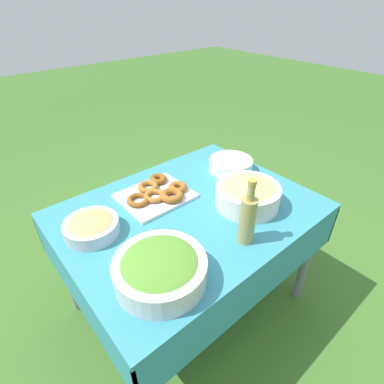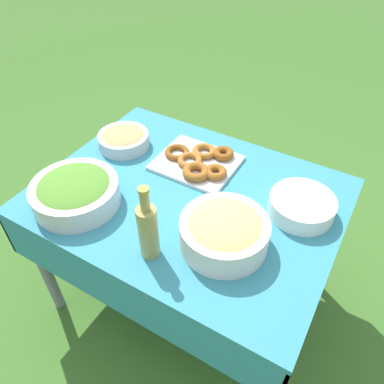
{
  "view_description": "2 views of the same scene",
  "coord_description": "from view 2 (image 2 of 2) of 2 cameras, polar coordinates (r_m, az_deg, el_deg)",
  "views": [
    {
      "loc": [
        -0.73,
        -0.88,
        1.57
      ],
      "look_at": [
        0.05,
        0.04,
        0.76
      ],
      "focal_mm": 28.0,
      "sensor_mm": 36.0,
      "label": 1
    },
    {
      "loc": [
        0.57,
        -0.94,
        1.72
      ],
      "look_at": [
        0.06,
        -0.08,
        0.8
      ],
      "focal_mm": 35.0,
      "sensor_mm": 36.0,
      "label": 2
    }
  ],
  "objects": [
    {
      "name": "ground_plane",
      "position": [
        2.04,
        -0.47,
        -14.95
      ],
      "size": [
        14.0,
        14.0,
        0.0
      ],
      "primitive_type": "plane",
      "color": "#3D6B28"
    },
    {
      "name": "bread_bowl",
      "position": [
        1.76,
        -10.4,
        7.99
      ],
      "size": [
        0.23,
        0.23,
        0.08
      ],
      "color": "#B2B7BC",
      "rests_on": "picnic_table"
    },
    {
      "name": "olive_oil_bottle",
      "position": [
        1.22,
        -6.71,
        -5.75
      ],
      "size": [
        0.07,
        0.07,
        0.3
      ],
      "color": "#998E4C",
      "rests_on": "picnic_table"
    },
    {
      "name": "donut_platter",
      "position": [
        1.62,
        0.99,
        4.63
      ],
      "size": [
        0.35,
        0.31,
        0.05
      ],
      "color": "silver",
      "rests_on": "picnic_table"
    },
    {
      "name": "picnic_table",
      "position": [
        1.56,
        -0.6,
        -3.0
      ],
      "size": [
        1.18,
        0.91,
        0.7
      ],
      "color": "teal",
      "rests_on": "ground_plane"
    },
    {
      "name": "pasta_bowl",
      "position": [
        1.28,
        4.93,
        -5.93
      ],
      "size": [
        0.31,
        0.31,
        0.13
      ],
      "color": "silver",
      "rests_on": "picnic_table"
    },
    {
      "name": "plate_stack",
      "position": [
        1.46,
        16.36,
        -2.05
      ],
      "size": [
        0.25,
        0.25,
        0.07
      ],
      "color": "white",
      "rests_on": "picnic_table"
    },
    {
      "name": "salad_bowl",
      "position": [
        1.49,
        -17.38,
        0.09
      ],
      "size": [
        0.33,
        0.33,
        0.11
      ],
      "color": "silver",
      "rests_on": "picnic_table"
    }
  ]
}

